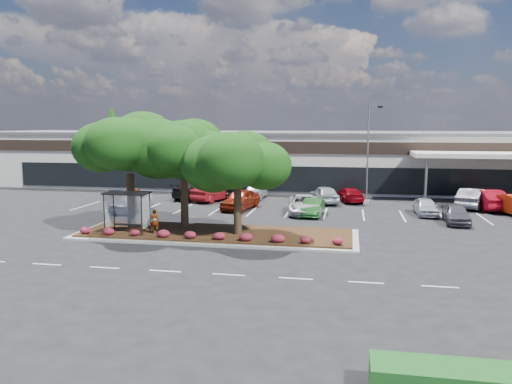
# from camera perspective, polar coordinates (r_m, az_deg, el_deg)

# --- Properties ---
(ground) EXTENTS (160.00, 160.00, 0.00)m
(ground) POSITION_cam_1_polar(r_m,az_deg,el_deg) (28.04, -2.77, -6.97)
(ground) COLOR black
(ground) RESTS_ON ground
(retail_store) EXTENTS (80.40, 25.20, 6.25)m
(retail_store) POSITION_cam_1_polar(r_m,az_deg,el_deg) (60.73, 4.74, 3.96)
(retail_store) COLOR silver
(retail_store) RESTS_ON ground
(landscape_island) EXTENTS (18.00, 6.00, 0.26)m
(landscape_island) POSITION_cam_1_polar(r_m,az_deg,el_deg) (32.26, -4.58, -4.80)
(landscape_island) COLOR #999994
(landscape_island) RESTS_ON ground
(lane_markings) EXTENTS (33.12, 20.06, 0.01)m
(lane_markings) POSITION_cam_1_polar(r_m,az_deg,el_deg) (38.03, 0.68, -3.04)
(lane_markings) COLOR silver
(lane_markings) RESTS_ON ground
(shrub_row) EXTENTS (17.00, 0.80, 0.50)m
(shrub_row) POSITION_cam_1_polar(r_m,az_deg,el_deg) (30.20, -5.64, -4.93)
(shrub_row) COLOR maroon
(shrub_row) RESTS_ON landscape_island
(bus_shelter) EXTENTS (2.75, 1.55, 2.59)m
(bus_shelter) POSITION_cam_1_polar(r_m,az_deg,el_deg) (32.78, -14.43, -0.95)
(bus_shelter) COLOR black
(bus_shelter) RESTS_ON landscape_island
(island_tree_west) EXTENTS (7.20, 7.20, 7.89)m
(island_tree_west) POSITION_cam_1_polar(r_m,az_deg,el_deg) (34.16, -14.20, 2.61)
(island_tree_west) COLOR #0F340B
(island_tree_west) RESTS_ON landscape_island
(island_tree_mid) EXTENTS (6.60, 6.60, 7.32)m
(island_tree_mid) POSITION_cam_1_polar(r_m,az_deg,el_deg) (33.53, -8.24, 2.19)
(island_tree_mid) COLOR #0F340B
(island_tree_mid) RESTS_ON landscape_island
(island_tree_east) EXTENTS (5.80, 5.80, 6.50)m
(island_tree_east) POSITION_cam_1_polar(r_m,az_deg,el_deg) (31.05, -2.12, 1.07)
(island_tree_east) COLOR #0F340B
(island_tree_east) RESTS_ON landscape_island
(conifer_north_west) EXTENTS (4.40, 4.40, 10.00)m
(conifer_north_west) POSITION_cam_1_polar(r_m,az_deg,el_deg) (81.01, -16.06, 5.93)
(conifer_north_west) COLOR #0F340B
(conifer_north_west) RESTS_ON ground
(person_waiting) EXTENTS (0.66, 0.54, 1.55)m
(person_waiting) POSITION_cam_1_polar(r_m,az_deg,el_deg) (32.18, -11.53, -3.31)
(person_waiting) COLOR #594C47
(person_waiting) RESTS_ON landscape_island
(light_pole) EXTENTS (1.43, 0.56, 8.85)m
(light_pole) POSITION_cam_1_polar(r_m,az_deg,el_deg) (45.34, 12.75, 3.46)
(light_pole) COLOR #999994
(light_pole) RESTS_ON ground
(car_0) EXTENTS (2.44, 4.82, 1.57)m
(car_0) POSITION_cam_1_polar(r_m,az_deg,el_deg) (42.28, -14.05, -1.11)
(car_0) COLOR silver
(car_0) RESTS_ON ground
(car_1) EXTENTS (3.01, 4.65, 1.47)m
(car_1) POSITION_cam_1_polar(r_m,az_deg,el_deg) (45.76, -14.03, -0.51)
(car_1) COLOR maroon
(car_1) RESTS_ON ground
(car_2) EXTENTS (2.05, 4.27, 1.41)m
(car_2) POSITION_cam_1_polar(r_m,az_deg,el_deg) (42.58, -1.78, -0.93)
(car_2) COLOR black
(car_2) RESTS_ON ground
(car_3) EXTENTS (2.92, 5.26, 1.69)m
(car_3) POSITION_cam_1_polar(r_m,az_deg,el_deg) (42.05, -1.80, -0.85)
(car_3) COLOR maroon
(car_3) RESTS_ON ground
(car_4) EXTENTS (1.68, 4.16, 1.34)m
(car_4) POSITION_cam_1_polar(r_m,az_deg,el_deg) (39.38, 6.52, -1.74)
(car_4) COLOR #1E541F
(car_4) RESTS_ON ground
(car_5) EXTENTS (3.09, 5.67, 1.51)m
(car_5) POSITION_cam_1_polar(r_m,az_deg,el_deg) (40.10, 5.52, -1.43)
(car_5) COLOR silver
(car_5) RESTS_ON ground
(car_6) EXTENTS (1.72, 4.01, 1.35)m
(car_6) POSITION_cam_1_polar(r_m,az_deg,el_deg) (41.51, 18.82, -1.61)
(car_6) COLOR #B7BBC5
(car_6) RESTS_ON ground
(car_7) EXTENTS (1.88, 4.23, 1.41)m
(car_7) POSITION_cam_1_polar(r_m,az_deg,el_deg) (38.78, 21.92, -2.34)
(car_7) COLOR #4F4E56
(car_7) RESTS_ON ground
(car_9) EXTENTS (3.09, 5.98, 1.66)m
(car_9) POSITION_cam_1_polar(r_m,az_deg,el_deg) (48.85, -7.21, 0.27)
(car_9) COLOR black
(car_9) RESTS_ON ground
(car_10) EXTENTS (2.94, 5.31, 1.71)m
(car_10) POSITION_cam_1_polar(r_m,az_deg,el_deg) (49.25, -2.78, 0.42)
(car_10) COLOR black
(car_10) RESTS_ON ground
(car_11) EXTENTS (3.56, 5.47, 1.70)m
(car_11) POSITION_cam_1_polar(r_m,az_deg,el_deg) (46.94, -4.76, 0.03)
(car_11) COLOR maroon
(car_11) RESTS_ON ground
(car_12) EXTENTS (1.90, 4.29, 1.43)m
(car_12) POSITION_cam_1_polar(r_m,az_deg,el_deg) (48.32, -0.03, 0.12)
(car_12) COLOR #B3BAC0
(car_12) RESTS_ON ground
(car_13) EXTENTS (3.25, 5.00, 1.58)m
(car_13) POSITION_cam_1_polar(r_m,az_deg,el_deg) (45.87, 7.80, -0.26)
(car_13) COLOR #979CA3
(car_13) RESTS_ON ground
(car_14) EXTENTS (3.13, 4.93, 1.33)m
(car_14) POSITION_cam_1_polar(r_m,az_deg,el_deg) (46.94, 10.57, -0.30)
(car_14) COLOR maroon
(car_14) RESTS_ON ground
(car_16) EXTENTS (2.54, 5.43, 1.72)m
(car_16) POSITION_cam_1_polar(r_m,az_deg,el_deg) (46.24, 24.89, -0.77)
(car_16) COLOR #9D0A18
(car_16) RESTS_ON ground
(car_17) EXTENTS (3.80, 5.51, 1.72)m
(car_17) POSITION_cam_1_polar(r_m,az_deg,el_deg) (46.56, 23.53, -0.64)
(car_17) COLOR slate
(car_17) RESTS_ON ground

